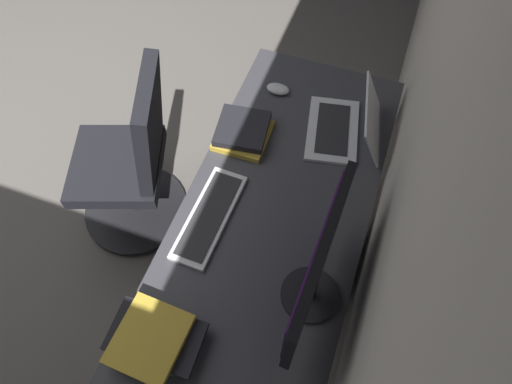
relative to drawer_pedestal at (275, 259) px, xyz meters
name	(u,v)px	position (x,y,z in m)	size (l,w,h in m)	color
wall_back	(450,78)	(-0.30, 0.39, 0.95)	(4.61, 0.10, 2.60)	beige
desk	(268,235)	(0.04, -0.03, 0.31)	(1.81, 0.70, 0.73)	#38383D
drawer_pedestal	(275,259)	(0.00, 0.00, 0.00)	(0.40, 0.51, 0.69)	#38383D
monitor_primary	(317,267)	(0.25, 0.19, 0.63)	(0.56, 0.20, 0.43)	black
laptop_leftmost	(348,125)	(-0.49, 0.14, 0.43)	(0.39, 0.36, 0.20)	silver
keyboard_main	(209,216)	(0.08, -0.25, 0.39)	(0.42, 0.15, 0.02)	silver
mouse_main	(278,89)	(-0.62, -0.21, 0.40)	(0.06, 0.10, 0.03)	silver
book_stack_near	(152,339)	(0.57, -0.24, 0.42)	(0.25, 0.30, 0.08)	#3D8456
book_stack_far	(243,132)	(-0.33, -0.27, 0.41)	(0.24, 0.23, 0.06)	gold
office_chair	(133,166)	(-0.18, -0.78, 0.11)	(0.56, 0.61, 0.97)	black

